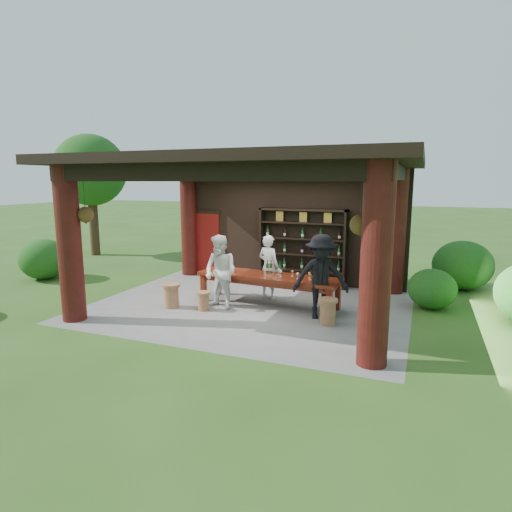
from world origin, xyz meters
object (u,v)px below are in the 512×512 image
(tasting_table, at_px, (268,280))
(stool_far_left, at_px, (171,295))
(guest_woman, at_px, (221,272))
(wine_shelf, at_px, (302,247))
(host, at_px, (269,267))
(stool_near_left, at_px, (203,300))
(napkin_basket, at_px, (228,269))
(stool_near_right, at_px, (328,311))
(guest_man, at_px, (321,277))

(tasting_table, distance_m, stool_far_left, 2.35)
(tasting_table, relative_size, guest_woman, 2.03)
(tasting_table, xyz_separation_m, guest_woman, (-0.95, -0.65, 0.24))
(wine_shelf, relative_size, host, 1.54)
(tasting_table, height_order, stool_near_left, tasting_table)
(napkin_basket, bearing_deg, wine_shelf, 60.64)
(wine_shelf, height_order, stool_near_right, wine_shelf)
(stool_near_right, relative_size, stool_far_left, 0.96)
(stool_near_right, height_order, napkin_basket, napkin_basket)
(stool_near_right, relative_size, napkin_basket, 2.12)
(tasting_table, relative_size, stool_near_right, 6.44)
(host, xyz_separation_m, guest_man, (1.62, -1.14, 0.11))
(stool_far_left, height_order, guest_woman, guest_woman)
(guest_man, bearing_deg, napkin_basket, 151.23)
(stool_far_left, distance_m, host, 2.55)
(wine_shelf, xyz_separation_m, guest_woman, (-1.16, -2.93, -0.24))
(stool_near_right, relative_size, guest_man, 0.30)
(wine_shelf, height_order, napkin_basket, wine_shelf)
(stool_near_right, relative_size, host, 0.34)
(wine_shelf, bearing_deg, stool_near_left, -114.66)
(stool_far_left, distance_m, guest_woman, 1.32)
(wine_shelf, distance_m, stool_near_left, 3.65)
(stool_far_left, bearing_deg, guest_woman, 18.40)
(host, relative_size, guest_man, 0.88)
(stool_near_left, xyz_separation_m, guest_woman, (0.32, 0.29, 0.64))
(wine_shelf, xyz_separation_m, stool_far_left, (-2.29, -3.30, -0.81))
(wine_shelf, xyz_separation_m, stool_near_right, (1.44, -3.14, -0.82))
(stool_near_right, xyz_separation_m, host, (-1.87, 1.51, 0.52))
(wine_shelf, height_order, guest_man, wine_shelf)
(stool_far_left, bearing_deg, host, 41.85)
(stool_far_left, height_order, napkin_basket, napkin_basket)
(stool_far_left, bearing_deg, napkin_basket, 45.52)
(stool_near_left, height_order, host, host)
(stool_far_left, xyz_separation_m, guest_man, (3.48, 0.53, 0.62))
(tasting_table, relative_size, stool_near_left, 8.14)
(stool_near_right, bearing_deg, tasting_table, 152.15)
(guest_man, bearing_deg, guest_woman, 166.68)
(host, bearing_deg, wine_shelf, -87.76)
(tasting_table, height_order, stool_far_left, tasting_table)
(host, xyz_separation_m, napkin_basket, (-0.84, -0.63, 0.00))
(stool_near_right, distance_m, stool_far_left, 3.73)
(guest_woman, bearing_deg, guest_man, 18.62)
(tasting_table, xyz_separation_m, napkin_basket, (-1.06, 0.01, 0.19))
(tasting_table, xyz_separation_m, guest_man, (1.40, -0.50, 0.29))
(guest_woman, bearing_deg, stool_far_left, -146.70)
(guest_woman, relative_size, napkin_basket, 6.73)
(stool_near_right, bearing_deg, napkin_basket, 162.00)
(wine_shelf, relative_size, stool_near_right, 4.55)
(tasting_table, bearing_deg, stool_near_right, -27.85)
(tasting_table, distance_m, host, 0.70)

